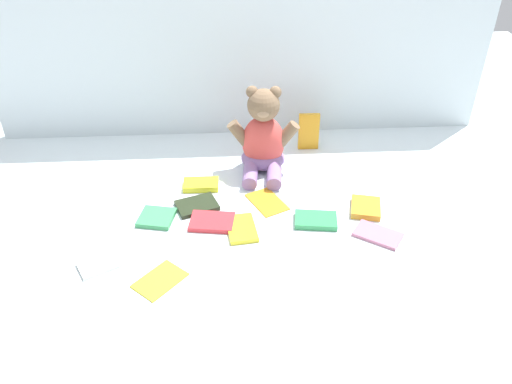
{
  "coord_description": "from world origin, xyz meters",
  "views": [
    {
      "loc": [
        -0.05,
        -1.28,
        0.92
      ],
      "look_at": [
        0.02,
        -0.1,
        0.1
      ],
      "focal_mm": 35.68,
      "sensor_mm": 36.0,
      "label": 1
    }
  ],
  "objects": [
    {
      "name": "backdrop_drape",
      "position": [
        0.0,
        0.47,
        0.3
      ],
      "size": [
        1.78,
        0.03,
        0.61
      ],
      "primitive_type": "cube",
      "color": "silver",
      "rests_on": "ground_plane"
    },
    {
      "name": "book_case_3",
      "position": [
        -0.03,
        -0.15,
        0.01
      ],
      "size": [
        0.09,
        0.13,
        0.01
      ],
      "primitive_type": "cube",
      "rotation": [
        0.0,
        0.0,
        3.26
      ],
      "color": "yellow",
      "rests_on": "ground_plane"
    },
    {
      "name": "book_case_2",
      "position": [
        0.35,
        -0.07,
        0.01
      ],
      "size": [
        0.11,
        0.12,
        0.02
      ],
      "primitive_type": "cube",
      "rotation": [
        0.0,
        0.0,
        2.91
      ],
      "color": "orange",
      "rests_on": "ground_plane"
    },
    {
      "name": "book_case_7",
      "position": [
        -0.24,
        -0.34,
        0.0
      ],
      "size": [
        0.15,
        0.15,
        0.01
      ],
      "primitive_type": "cube",
      "rotation": [
        0.0,
        0.0,
        5.55
      ],
      "color": "yellow",
      "rests_on": "ground_plane"
    },
    {
      "name": "teddy_bear",
      "position": [
        0.06,
        0.19,
        0.11
      ],
      "size": [
        0.24,
        0.22,
        0.29
      ],
      "rotation": [
        0.0,
        0.0,
        -0.1
      ],
      "color": "#D84C47",
      "rests_on": "ground_plane"
    },
    {
      "name": "book_case_11",
      "position": [
        -0.11,
        -0.11,
        0.01
      ],
      "size": [
        0.14,
        0.11,
        0.01
      ],
      "primitive_type": "cube",
      "rotation": [
        0.0,
        0.0,
        4.57
      ],
      "color": "red",
      "rests_on": "ground_plane"
    },
    {
      "name": "ground_plane",
      "position": [
        0.0,
        0.0,
        0.0
      ],
      "size": [
        3.2,
        3.2,
        0.0
      ],
      "primitive_type": "plane",
      "color": "silver"
    },
    {
      "name": "book_case_6",
      "position": [
        0.23,
        0.31,
        0.07
      ],
      "size": [
        0.07,
        0.02,
        0.13
      ],
      "primitive_type": "cube",
      "rotation": [
        -0.05,
        0.0,
        -0.01
      ],
      "color": "orange",
      "rests_on": "ground_plane"
    },
    {
      "name": "book_case_4",
      "position": [
        0.36,
        -0.2,
        0.01
      ],
      "size": [
        0.15,
        0.14,
        0.01
      ],
      "primitive_type": "cube",
      "rotation": [
        0.0,
        0.0,
        0.97
      ],
      "color": "#B66A87",
      "rests_on": "ground_plane"
    },
    {
      "name": "book_case_10",
      "position": [
        -0.4,
        -0.27,
        0.01
      ],
      "size": [
        0.13,
        0.11,
        0.01
      ],
      "primitive_type": "cube",
      "rotation": [
        0.0,
        0.0,
        2.07
      ],
      "color": "white",
      "rests_on": "ground_plane"
    },
    {
      "name": "book_case_8",
      "position": [
        -0.16,
        -0.03,
        0.01
      ],
      "size": [
        0.14,
        0.12,
        0.01
      ],
      "primitive_type": "cube",
      "rotation": [
        0.0,
        0.0,
        1.92
      ],
      "color": "black",
      "rests_on": "ground_plane"
    },
    {
      "name": "book_case_5",
      "position": [
        0.19,
        -0.12,
        0.01
      ],
      "size": [
        0.13,
        0.09,
        0.02
      ],
      "primitive_type": "cube",
      "rotation": [
        0.0,
        0.0,
        1.44
      ],
      "color": "#329352",
      "rests_on": "ground_plane"
    },
    {
      "name": "book_case_1",
      "position": [
        -0.15,
        0.08,
        0.01
      ],
      "size": [
        0.11,
        0.07,
        0.02
      ],
      "primitive_type": "cube",
      "rotation": [
        0.0,
        0.0,
        1.56
      ],
      "color": "yellow",
      "rests_on": "ground_plane"
    },
    {
      "name": "book_case_0",
      "position": [
        -0.27,
        -0.08,
        0.01
      ],
      "size": [
        0.12,
        0.11,
        0.01
      ],
      "primitive_type": "cube",
      "rotation": [
        0.0,
        0.0,
        2.93
      ],
      "color": "#3A9458",
      "rests_on": "ground_plane"
    },
    {
      "name": "book_case_9",
      "position": [
        0.06,
        -0.01,
        0.0
      ],
      "size": [
        0.14,
        0.16,
        0.01
      ],
      "primitive_type": "cube",
      "rotation": [
        0.0,
        0.0,
        0.45
      ],
      "color": "orange",
      "rests_on": "ground_plane"
    }
  ]
}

